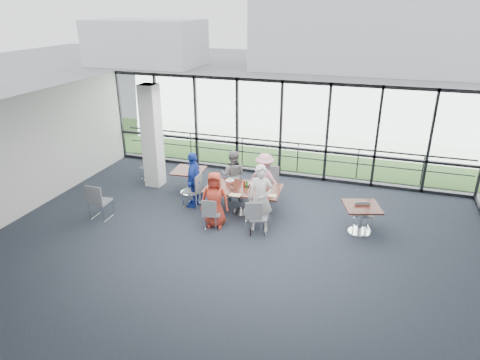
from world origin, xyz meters
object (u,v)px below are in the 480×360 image
(diner_near_left, at_px, (215,200))
(chair_spare_la, at_px, (100,201))
(chair_spare_lb, at_px, (151,166))
(diner_far_right, at_px, (264,178))
(chair_main_nl, at_px, (213,213))
(structural_column, at_px, (152,136))
(side_table_right, at_px, (362,210))
(chair_main_nr, at_px, (258,217))
(chair_main_fl, at_px, (235,182))
(diner_end, at_px, (194,180))
(side_table_left, at_px, (189,173))
(chair_main_fr, at_px, (268,184))
(diner_near_right, at_px, (261,198))
(main_table, at_px, (243,192))
(chair_spare_r, at_px, (364,214))
(diner_far_left, at_px, (233,175))
(chair_main_end, at_px, (192,191))

(diner_near_left, distance_m, chair_spare_la, 3.13)
(diner_near_left, height_order, chair_spare_lb, diner_near_left)
(diner_far_right, relative_size, chair_main_nl, 1.84)
(structural_column, bearing_deg, side_table_right, -10.38)
(diner_near_left, bearing_deg, chair_main_nr, -14.92)
(chair_main_fl, bearing_deg, diner_end, 62.39)
(chair_main_nr, bearing_deg, side_table_left, 129.11)
(chair_main_fl, bearing_deg, structural_column, 11.46)
(chair_main_fr, xyz_separation_m, chair_spare_la, (-3.96, -2.59, 0.02))
(diner_near_right, distance_m, chair_main_fl, 2.32)
(structural_column, xyz_separation_m, chair_main_fl, (2.68, 0.02, -1.18))
(structural_column, distance_m, main_table, 3.59)
(chair_main_fr, bearing_deg, diner_end, 16.34)
(diner_end, relative_size, chair_spare_lb, 1.61)
(structural_column, distance_m, diner_far_right, 3.77)
(side_table_right, relative_size, chair_spare_lb, 1.07)
(side_table_right, bearing_deg, diner_near_left, -167.54)
(diner_far_right, relative_size, chair_spare_la, 1.51)
(diner_near_right, distance_m, chair_spare_r, 2.69)
(structural_column, xyz_separation_m, side_table_left, (1.31, -0.27, -0.96))
(diner_far_left, bearing_deg, main_table, 122.68)
(chair_main_end, relative_size, chair_spare_r, 1.17)
(diner_near_left, relative_size, chair_main_nl, 1.83)
(diner_near_right, bearing_deg, chair_main_nr, -97.22)
(diner_far_left, distance_m, chair_spare_lb, 3.08)
(chair_main_fl, bearing_deg, main_table, 131.37)
(chair_spare_r, bearing_deg, side_table_right, -122.03)
(diner_end, bearing_deg, side_table_left, -153.96)
(diner_far_right, height_order, diner_end, diner_end)
(diner_near_right, bearing_deg, diner_end, 153.29)
(diner_far_left, bearing_deg, chair_main_nr, 122.17)
(chair_main_nl, height_order, chair_spare_la, chair_spare_la)
(diner_near_left, xyz_separation_m, chair_main_fr, (0.89, 2.02, -0.27))
(diner_far_right, xyz_separation_m, chair_main_end, (-1.89, -0.87, -0.28))
(main_table, xyz_separation_m, chair_main_nl, (-0.48, -1.06, -0.23))
(side_table_left, bearing_deg, diner_near_right, -29.99)
(diner_near_left, bearing_deg, diner_end, 124.61)
(chair_main_nr, xyz_separation_m, chair_main_fl, (-1.33, 2.05, -0.03))
(main_table, distance_m, chair_spare_la, 3.85)
(side_table_left, distance_m, diner_far_left, 1.42)
(chair_main_nr, bearing_deg, chair_spare_la, 169.34)
(side_table_left, xyz_separation_m, chair_main_fl, (1.36, 0.29, -0.22))
(side_table_right, height_order, diner_near_right, diner_near_right)
(chair_main_fl, bearing_deg, diner_near_left, 105.17)
(diner_far_left, bearing_deg, diner_near_right, 125.68)
(main_table, xyz_separation_m, diner_far_right, (0.37, 0.83, 0.12))
(main_table, distance_m, side_table_right, 3.15)
(structural_column, height_order, side_table_right, structural_column)
(structural_column, xyz_separation_m, main_table, (3.29, -1.04, -0.96))
(structural_column, xyz_separation_m, diner_near_left, (2.82, -1.98, -0.85))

